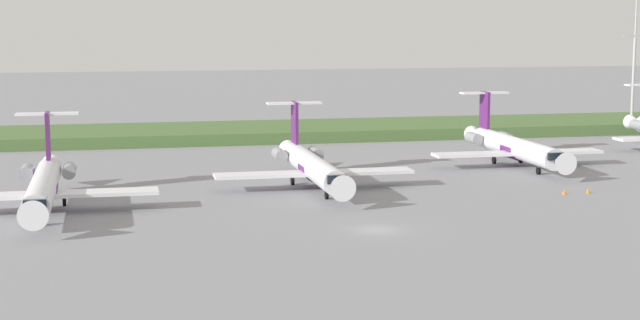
{
  "coord_description": "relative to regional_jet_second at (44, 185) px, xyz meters",
  "views": [
    {
      "loc": [
        -23.97,
        -86.4,
        19.39
      ],
      "look_at": [
        0.0,
        24.92,
        3.0
      ],
      "focal_mm": 55.76,
      "sensor_mm": 36.0,
      "label": 1
    }
  ],
  "objects": [
    {
      "name": "regional_jet_second",
      "position": [
        0.0,
        0.0,
        0.0
      ],
      "size": [
        22.81,
        31.0,
        9.0
      ],
      "color": "white",
      "rests_on": "ground"
    },
    {
      "name": "grass_berm",
      "position": [
        30.5,
        56.25,
        -1.63
      ],
      "size": [
        320.0,
        20.0,
        1.81
      ],
      "primitive_type": "cube",
      "color": "#4C6B38",
      "rests_on": "ground"
    },
    {
      "name": "antenna_mast",
      "position": [
        97.62,
        57.14,
        7.73
      ],
      "size": [
        4.4,
        0.5,
        24.79
      ],
      "color": "#B2B2B7",
      "rests_on": "ground"
    },
    {
      "name": "safety_cone_mid_marker",
      "position": [
        58.63,
        -2.7,
        -2.26
      ],
      "size": [
        0.44,
        0.44,
        0.55
      ],
      "primitive_type": "cone",
      "color": "orange",
      "rests_on": "ground"
    },
    {
      "name": "ground_plane",
      "position": [
        30.5,
        13.61,
        -2.54
      ],
      "size": [
        500.0,
        500.0,
        0.0
      ],
      "primitive_type": "plane",
      "color": "gray"
    },
    {
      "name": "regional_jet_fourth",
      "position": [
        58.83,
        18.84,
        0.0
      ],
      "size": [
        22.81,
        31.0,
        9.0
      ],
      "color": "white",
      "rests_on": "ground"
    },
    {
      "name": "regional_jet_third",
      "position": [
        29.36,
        7.82,
        0.0
      ],
      "size": [
        22.81,
        31.0,
        9.0
      ],
      "color": "white",
      "rests_on": "ground"
    },
    {
      "name": "safety_cone_front_marker",
      "position": [
        55.7,
        -2.84,
        -2.26
      ],
      "size": [
        0.44,
        0.44,
        0.55
      ],
      "primitive_type": "cone",
      "color": "orange",
      "rests_on": "ground"
    }
  ]
}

